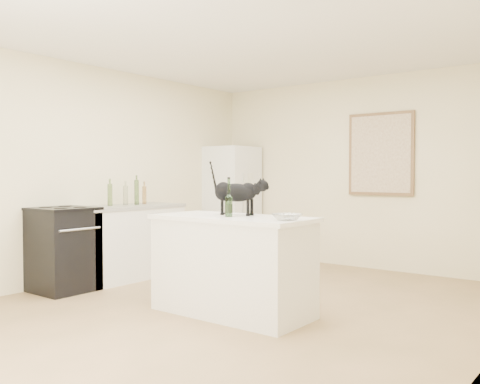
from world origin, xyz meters
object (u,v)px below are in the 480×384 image
at_px(stove, 63,250).
at_px(wine_bottle, 229,200).
at_px(black_cat, 236,195).
at_px(fridge, 231,202).
at_px(glass_bowl, 287,217).

xyz_separation_m(stove, wine_bottle, (2.07, 0.32, 0.61)).
relative_size(stove, black_cat, 1.67).
height_order(fridge, wine_bottle, fridge).
height_order(stove, glass_bowl, glass_bowl).
bearing_deg(glass_bowl, black_cat, 165.73).
height_order(stove, black_cat, black_cat).
relative_size(wine_bottle, glass_bowl, 1.37).
bearing_deg(wine_bottle, fridge, 128.25).
bearing_deg(stove, black_cat, 14.22).
bearing_deg(black_cat, wine_bottle, -81.50).
bearing_deg(fridge, glass_bowl, -44.27).
bearing_deg(black_cat, glass_bowl, -24.88).
height_order(black_cat, wine_bottle, black_cat).
xyz_separation_m(fridge, black_cat, (2.01, -2.44, 0.24)).
bearing_deg(wine_bottle, glass_bowl, 1.63).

